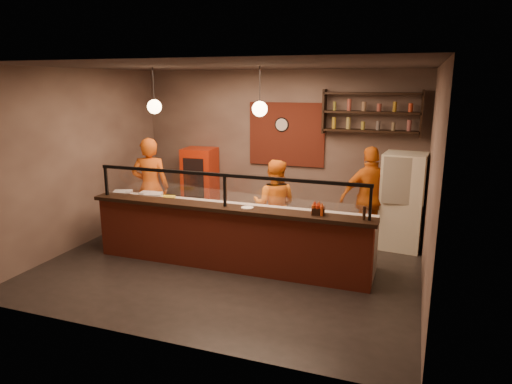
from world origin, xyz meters
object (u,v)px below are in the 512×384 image
at_px(wall_clock, 282,125).
at_px(red_cooler, 200,184).
at_px(fridge, 403,201).
at_px(pepper_mill, 364,213).
at_px(pizza_dough, 237,209).
at_px(cook_mid, 274,205).
at_px(cook_right, 370,198).
at_px(cook_left, 151,187).
at_px(condiment_caddy, 318,211).

bearing_deg(wall_clock, red_cooler, -169.99).
xyz_separation_m(fridge, pepper_mill, (-0.46, -2.01, 0.29)).
relative_size(fridge, pizza_dough, 3.16).
xyz_separation_m(wall_clock, cook_mid, (0.35, -1.59, -1.28)).
xyz_separation_m(red_cooler, pepper_mill, (3.80, -2.45, 0.38)).
bearing_deg(pepper_mill, fridge, 77.10).
distance_m(cook_right, red_cooler, 3.76).
distance_m(wall_clock, pepper_mill, 3.56).
bearing_deg(cook_mid, pizza_dough, 56.56).
xyz_separation_m(cook_left, fridge, (4.65, 0.92, -0.10)).
height_order(cook_mid, fridge, fridge).
xyz_separation_m(condiment_caddy, pepper_mill, (0.67, -0.05, 0.05)).
distance_m(cook_left, cook_right, 4.16).
height_order(fridge, pizza_dough, fridge).
distance_m(wall_clock, fridge, 2.88).
bearing_deg(pizza_dough, cook_mid, 61.90).
height_order(wall_clock, cook_mid, wall_clock).
xyz_separation_m(cook_mid, cook_right, (1.60, 0.63, 0.11)).
xyz_separation_m(cook_mid, pepper_mill, (1.69, -1.17, 0.34)).
bearing_deg(pizza_dough, pepper_mill, -10.80).
height_order(cook_mid, pepper_mill, cook_mid).
bearing_deg(fridge, wall_clock, 169.43).
relative_size(cook_left, pizza_dough, 3.50).
bearing_deg(wall_clock, condiment_caddy, -63.16).
xyz_separation_m(pizza_dough, pepper_mill, (2.10, -0.40, 0.25)).
bearing_deg(pepper_mill, cook_right, 92.86).
xyz_separation_m(cook_right, pizza_dough, (-2.01, -1.41, -0.02)).
height_order(cook_right, condiment_caddy, cook_right).
distance_m(cook_left, condiment_caddy, 3.68).
bearing_deg(condiment_caddy, wall_clock, 116.84).
xyz_separation_m(wall_clock, cook_right, (1.95, -0.95, -1.17)).
bearing_deg(cook_mid, pepper_mill, 139.96).
xyz_separation_m(wall_clock, pepper_mill, (2.04, -2.76, -0.94)).
distance_m(red_cooler, condiment_caddy, 3.96).
relative_size(red_cooler, pizza_dough, 2.83).
bearing_deg(cook_left, cook_mid, 161.76).
bearing_deg(cook_left, fridge, 171.08).
bearing_deg(pepper_mill, wall_clock, 126.49).
height_order(cook_mid, red_cooler, cook_mid).
xyz_separation_m(wall_clock, pizza_dough, (-0.06, -2.36, -1.19)).
distance_m(cook_mid, fridge, 2.31).
bearing_deg(fridge, red_cooler, -179.78).
distance_m(wall_clock, condiment_caddy, 3.19).
distance_m(cook_mid, condiment_caddy, 1.55).
bearing_deg(pepper_mill, condiment_caddy, 175.97).
bearing_deg(condiment_caddy, cook_right, 71.81).
bearing_deg(pizza_dough, cook_right, 34.92).
bearing_deg(pepper_mill, cook_left, 165.42).
bearing_deg(pepper_mill, pizza_dough, 169.20).
bearing_deg(cook_right, condiment_caddy, 47.17).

